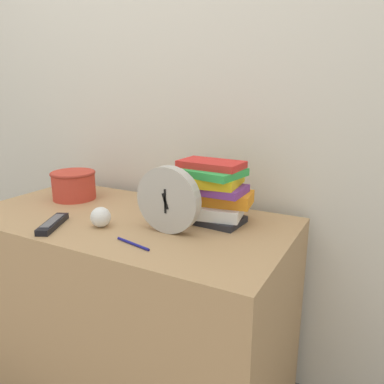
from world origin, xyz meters
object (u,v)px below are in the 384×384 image
at_px(book_stack, 214,191).
at_px(crumpled_paper_ball, 101,217).
at_px(basket, 74,184).
at_px(pen, 133,244).
at_px(desk_clock, 168,200).
at_px(tv_remote, 53,224).

distance_m(book_stack, crumpled_paper_ball, 0.39).
relative_size(basket, pen, 1.37).
xyz_separation_m(book_stack, basket, (-0.63, -0.03, -0.05)).
bearing_deg(crumpled_paper_ball, basket, 147.74).
distance_m(desk_clock, book_stack, 0.18).
distance_m(book_stack, pen, 0.34).
distance_m(desk_clock, pen, 0.18).
bearing_deg(tv_remote, crumpled_paper_ball, 28.66).
height_order(crumpled_paper_ball, pen, crumpled_paper_ball).
height_order(book_stack, basket, book_stack).
height_order(book_stack, pen, book_stack).
relative_size(desk_clock, tv_remote, 1.21).
height_order(basket, crumpled_paper_ball, basket).
relative_size(crumpled_paper_ball, pen, 0.51).
xyz_separation_m(basket, tv_remote, (0.18, -0.28, -0.05)).
xyz_separation_m(basket, crumpled_paper_ball, (0.32, -0.20, -0.03)).
xyz_separation_m(book_stack, tv_remote, (-0.45, -0.31, -0.10)).
bearing_deg(crumpled_paper_ball, book_stack, 37.04).
height_order(basket, pen, basket).
height_order(desk_clock, pen, desk_clock).
height_order(desk_clock, crumpled_paper_ball, desk_clock).
bearing_deg(desk_clock, basket, 165.63).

